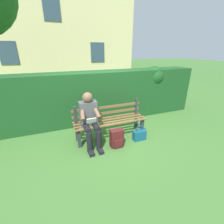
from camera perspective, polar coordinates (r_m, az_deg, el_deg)
name	(u,v)px	position (r m, az deg, el deg)	size (l,w,h in m)	color
ground	(111,137)	(3.88, -0.54, -9.14)	(60.00, 60.00, 0.00)	#3D6B2D
park_bench	(110,121)	(3.73, -0.87, -3.16)	(1.73, 0.46, 0.84)	#2D3338
person_seated	(90,118)	(3.37, -8.20, -2.37)	(0.44, 0.73, 1.18)	#4C4C51
hedge_backdrop	(96,96)	(4.59, -5.95, 5.99)	(6.41, 0.76, 1.54)	#19471E
building_facade	(53,28)	(11.86, -20.99, 26.94)	(10.05, 2.82, 6.59)	beige
backpack	(117,138)	(3.44, 1.75, -9.68)	(0.29, 0.24, 0.41)	#4C1919
handbag	(139,135)	(3.76, 10.07, -8.30)	(0.31, 0.14, 0.38)	navy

